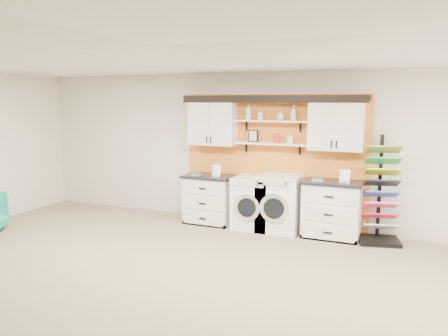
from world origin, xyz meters
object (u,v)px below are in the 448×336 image
at_px(washer, 253,202).
at_px(sample_rack, 380,209).
at_px(base_cabinet_right, 332,209).
at_px(base_cabinet_left, 210,199).
at_px(dryer, 280,203).

height_order(washer, sample_rack, sample_rack).
distance_m(base_cabinet_right, washer, 1.39).
bearing_deg(sample_rack, base_cabinet_left, 167.76).
xyz_separation_m(base_cabinet_left, dryer, (1.36, -0.00, 0.05)).
height_order(washer, dryer, dryer).
relative_size(washer, dryer, 0.94).
distance_m(base_cabinet_left, base_cabinet_right, 2.26).
bearing_deg(base_cabinet_left, dryer, -0.14).
distance_m(base_cabinet_left, dryer, 1.36).
bearing_deg(dryer, base_cabinet_left, 179.86).
xyz_separation_m(base_cabinet_right, sample_rack, (0.76, 0.04, 0.07)).
distance_m(dryer, sample_rack, 1.67).
height_order(base_cabinet_right, sample_rack, sample_rack).
distance_m(washer, sample_rack, 2.16).
bearing_deg(base_cabinet_left, washer, -0.22).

